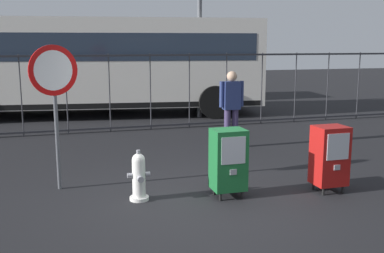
{
  "coord_description": "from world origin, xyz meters",
  "views": [
    {
      "loc": [
        -1.79,
        -5.81,
        2.24
      ],
      "look_at": [
        0.3,
        1.2,
        0.9
      ],
      "focal_mm": 42.28,
      "sensor_mm": 36.0,
      "label": 1
    }
  ],
  "objects_px": {
    "newspaper_box_secondary": "(228,159)",
    "fire_hydrant": "(139,177)",
    "pedestrian": "(231,105)",
    "bus_near": "(92,61)",
    "bus_far": "(13,58)",
    "stop_sign": "(54,87)",
    "newspaper_box_primary": "(330,155)"
  },
  "relations": [
    {
      "from": "newspaper_box_secondary",
      "to": "fire_hydrant",
      "type": "bearing_deg",
      "value": 169.66
    },
    {
      "from": "pedestrian",
      "to": "bus_near",
      "type": "height_order",
      "value": "bus_near"
    },
    {
      "from": "bus_near",
      "to": "bus_far",
      "type": "distance_m",
      "value": 4.61
    },
    {
      "from": "stop_sign",
      "to": "newspaper_box_primary",
      "type": "bearing_deg",
      "value": -18.1
    },
    {
      "from": "newspaper_box_primary",
      "to": "pedestrian",
      "type": "height_order",
      "value": "pedestrian"
    },
    {
      "from": "newspaper_box_primary",
      "to": "pedestrian",
      "type": "xyz_separation_m",
      "value": [
        -0.34,
        3.21,
        0.38
      ]
    },
    {
      "from": "newspaper_box_secondary",
      "to": "bus_far",
      "type": "xyz_separation_m",
      "value": [
        -3.92,
        12.34,
        1.14
      ]
    },
    {
      "from": "fire_hydrant",
      "to": "stop_sign",
      "type": "xyz_separation_m",
      "value": [
        -1.11,
        0.85,
        1.25
      ]
    },
    {
      "from": "fire_hydrant",
      "to": "bus_near",
      "type": "bearing_deg",
      "value": 89.82
    },
    {
      "from": "stop_sign",
      "to": "bus_far",
      "type": "distance_m",
      "value": 11.36
    },
    {
      "from": "newspaper_box_primary",
      "to": "newspaper_box_secondary",
      "type": "distance_m",
      "value": 1.58
    },
    {
      "from": "newspaper_box_secondary",
      "to": "stop_sign",
      "type": "distance_m",
      "value": 2.82
    },
    {
      "from": "newspaper_box_secondary",
      "to": "bus_far",
      "type": "bearing_deg",
      "value": 107.62
    },
    {
      "from": "fire_hydrant",
      "to": "newspaper_box_primary",
      "type": "height_order",
      "value": "newspaper_box_primary"
    },
    {
      "from": "newspaper_box_primary",
      "to": "bus_far",
      "type": "relative_size",
      "value": 0.1
    },
    {
      "from": "bus_far",
      "to": "newspaper_box_primary",
      "type": "bearing_deg",
      "value": -59.27
    },
    {
      "from": "pedestrian",
      "to": "fire_hydrant",
      "type": "bearing_deg",
      "value": -132.27
    },
    {
      "from": "newspaper_box_secondary",
      "to": "pedestrian",
      "type": "distance_m",
      "value": 3.26
    },
    {
      "from": "newspaper_box_secondary",
      "to": "stop_sign",
      "type": "height_order",
      "value": "stop_sign"
    },
    {
      "from": "stop_sign",
      "to": "fire_hydrant",
      "type": "bearing_deg",
      "value": -37.57
    },
    {
      "from": "newspaper_box_primary",
      "to": "fire_hydrant",
      "type": "bearing_deg",
      "value": 171.15
    },
    {
      "from": "stop_sign",
      "to": "pedestrian",
      "type": "bearing_deg",
      "value": 27.88
    },
    {
      "from": "newspaper_box_primary",
      "to": "stop_sign",
      "type": "xyz_separation_m",
      "value": [
        -3.96,
        1.3,
        1.03
      ]
    },
    {
      "from": "bus_far",
      "to": "fire_hydrant",
      "type": "bearing_deg",
      "value": -70.63
    },
    {
      "from": "pedestrian",
      "to": "newspaper_box_secondary",
      "type": "bearing_deg",
      "value": -112.22
    },
    {
      "from": "newspaper_box_secondary",
      "to": "stop_sign",
      "type": "bearing_deg",
      "value": 155.61
    },
    {
      "from": "fire_hydrant",
      "to": "bus_near",
      "type": "height_order",
      "value": "bus_near"
    },
    {
      "from": "newspaper_box_primary",
      "to": "bus_near",
      "type": "height_order",
      "value": "bus_near"
    },
    {
      "from": "newspaper_box_secondary",
      "to": "bus_near",
      "type": "xyz_separation_m",
      "value": [
        -1.26,
        8.57,
        1.14
      ]
    },
    {
      "from": "newspaper_box_primary",
      "to": "bus_far",
      "type": "height_order",
      "value": "bus_far"
    },
    {
      "from": "bus_far",
      "to": "stop_sign",
      "type": "bearing_deg",
      "value": -75.17
    },
    {
      "from": "pedestrian",
      "to": "bus_far",
      "type": "bearing_deg",
      "value": 118.85
    }
  ]
}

